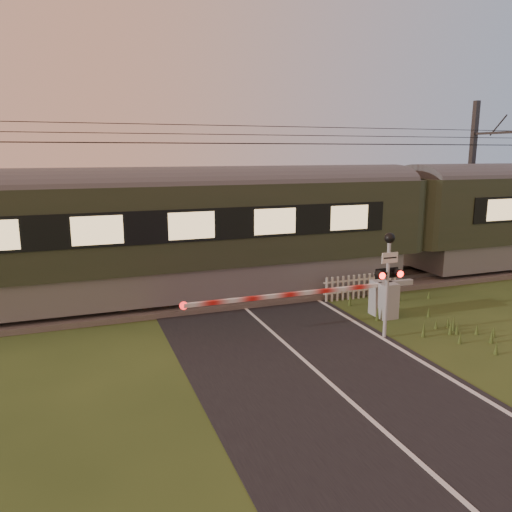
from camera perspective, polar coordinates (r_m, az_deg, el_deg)
name	(u,v)px	position (r m, az deg, el deg)	size (l,w,h in m)	color
ground	(309,365)	(12.79, 6.04, -12.30)	(160.00, 160.00, 0.00)	#2C3F18
road	(314,368)	(12.60, 6.59, -12.64)	(6.00, 140.00, 0.03)	black
track_bed	(231,294)	(18.46, -2.90, -4.39)	(140.00, 3.40, 0.39)	#47423D
overhead_wires	(229,137)	(17.74, -3.09, 13.46)	(120.00, 0.62, 0.62)	black
train	(403,220)	(21.31, 16.45, 3.96)	(47.08, 3.25, 4.40)	slate
boom_gate	(373,298)	(16.37, 13.26, -4.69)	(7.66, 0.88, 1.17)	gray
crossing_signal	(388,266)	(14.33, 14.87, -1.16)	(0.77, 0.34, 3.04)	gray
picket_fence	(361,286)	(18.47, 11.95, -3.39)	(3.05, 0.07, 0.89)	silver
catenary_mast	(471,179)	(26.41, 23.40, 8.06)	(0.24, 2.47, 7.57)	#2D2D30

